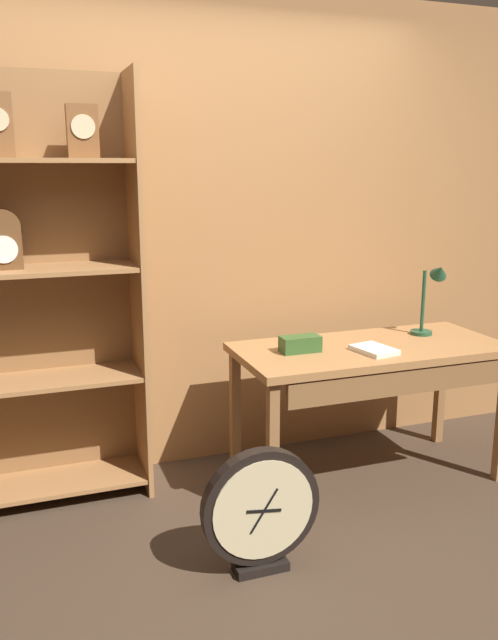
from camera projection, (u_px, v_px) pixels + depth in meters
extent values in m
plane|color=#3D2D21|center=(301.00, 592.00, 2.65)|extent=(10.00, 10.00, 0.00)
cube|color=#9E6B3D|center=(203.00, 236.00, 3.62)|extent=(4.80, 0.05, 2.60)
cube|color=#9E6B3D|center=(138.00, 290.00, 3.32)|extent=(0.03, 0.36, 2.13)
cube|color=brown|center=(9.00, 292.00, 3.28)|extent=(1.25, 0.01, 2.13)
cube|color=#9E6B3D|center=(25.00, 487.00, 3.34)|extent=(1.20, 0.34, 0.02)
cube|color=#9E6B3D|center=(17.00, 383.00, 3.22)|extent=(1.20, 0.34, 0.02)
cube|color=#9E6B3D|center=(7.00, 272.00, 3.09)|extent=(1.20, 0.34, 0.02)
cube|color=brown|center=(4.00, 251.00, 3.08)|extent=(0.17, 0.10, 0.17)
cylinder|color=brown|center=(2.00, 227.00, 3.06)|extent=(0.17, 0.10, 0.17)
cylinder|color=white|center=(4.00, 250.00, 3.03)|extent=(0.13, 0.01, 0.13)
cube|color=brown|center=(82.00, 131.00, 3.06)|extent=(0.14, 0.07, 0.24)
cylinder|color=#C6B78C|center=(83.00, 127.00, 3.02)|extent=(0.11, 0.01, 0.11)
cube|color=#9E6B3D|center=(370.00, 349.00, 3.47)|extent=(1.43, 0.65, 0.04)
cube|color=olive|center=(273.00, 454.00, 3.09)|extent=(0.05, 0.05, 0.71)
cube|color=olive|center=(235.00, 414.00, 3.59)|extent=(0.05, 0.05, 0.71)
cube|color=olive|center=(440.00, 387.00, 4.03)|extent=(0.05, 0.05, 0.71)
cube|color=brown|center=(401.00, 383.00, 3.21)|extent=(1.22, 0.03, 0.12)
cylinder|color=#1E472D|center=(421.00, 333.00, 3.70)|extent=(0.12, 0.12, 0.02)
cylinder|color=#1E472D|center=(423.00, 301.00, 3.66)|extent=(0.02, 0.02, 0.34)
cone|color=#1E472D|center=(440.00, 271.00, 3.59)|extent=(0.12, 0.14, 0.12)
cube|color=#2D5123|center=(300.00, 344.00, 3.34)|extent=(0.20, 0.10, 0.08)
cube|color=silver|center=(374.00, 350.00, 3.34)|extent=(0.20, 0.25, 0.02)
cube|color=black|center=(260.00, 565.00, 2.79)|extent=(0.23, 0.11, 0.04)
cylinder|color=black|center=(261.00, 506.00, 2.73)|extent=(0.51, 0.06, 0.51)
cylinder|color=#C6B78C|center=(264.00, 510.00, 2.70)|extent=(0.44, 0.01, 0.44)
cube|color=black|center=(264.00, 511.00, 2.69)|extent=(0.15, 0.01, 0.03)
cube|color=black|center=(264.00, 511.00, 2.69)|extent=(0.12, 0.01, 0.18)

